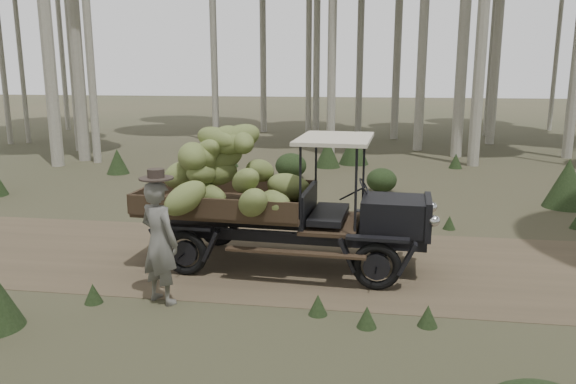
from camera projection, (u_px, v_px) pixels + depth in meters
The scene contains 5 objects.
ground at pixel (357, 264), 9.85m from camera, with size 120.00×120.00×0.00m, color #473D2B.
dirt_track at pixel (357, 264), 9.85m from camera, with size 70.00×4.00×0.01m, color brown.
banana_truck at pixel (258, 185), 9.54m from camera, with size 5.07×2.48×2.53m.
farmer at pixel (159, 240), 8.09m from camera, with size 0.79×0.69×1.99m.
undergrowth at pixel (544, 258), 8.60m from camera, with size 24.00×23.35×1.34m.
Camera 1 is at (0.22, -9.43, 3.36)m, focal length 35.00 mm.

